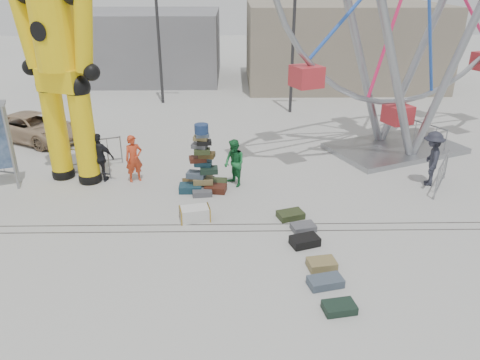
{
  "coord_description": "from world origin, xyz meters",
  "views": [
    {
      "loc": [
        -0.05,
        -11.08,
        6.88
      ],
      "look_at": [
        0.16,
        1.56,
        1.19
      ],
      "focal_mm": 35.0,
      "sensor_mm": 36.0,
      "label": 1
    }
  ],
  "objects_px": {
    "barricade_dummy_c": "(83,163)",
    "pedestrian_grey": "(431,159)",
    "lamp_post_left": "(159,20)",
    "steamer_trunk": "(195,214)",
    "lamp_post_right": "(296,23)",
    "barricade_dummy_b": "(94,153)",
    "barricade_wheel_front": "(442,174)",
    "parked_suv": "(35,127)",
    "pedestrian_black": "(100,158)",
    "barricade_wheel_back": "(425,135)",
    "pedestrian_red": "(134,159)",
    "crash_test_dummy": "(59,63)",
    "suitcase_tower": "(203,172)",
    "pedestrian_green": "(234,163)"
  },
  "relations": [
    {
      "from": "pedestrian_black",
      "to": "pedestrian_grey",
      "type": "distance_m",
      "value": 11.51
    },
    {
      "from": "lamp_post_left",
      "to": "steamer_trunk",
      "type": "xyz_separation_m",
      "value": [
        2.7,
        -13.7,
        -4.27
      ]
    },
    {
      "from": "lamp_post_right",
      "to": "suitcase_tower",
      "type": "distance_m",
      "value": 11.08
    },
    {
      "from": "barricade_dummy_b",
      "to": "pedestrian_red",
      "type": "distance_m",
      "value": 2.28
    },
    {
      "from": "crash_test_dummy",
      "to": "steamer_trunk",
      "type": "distance_m",
      "value": 6.7
    },
    {
      "from": "barricade_wheel_front",
      "to": "lamp_post_left",
      "type": "bearing_deg",
      "value": 75.09
    },
    {
      "from": "crash_test_dummy",
      "to": "suitcase_tower",
      "type": "bearing_deg",
      "value": 10.01
    },
    {
      "from": "lamp_post_right",
      "to": "barricade_dummy_b",
      "type": "height_order",
      "value": "lamp_post_right"
    },
    {
      "from": "barricade_dummy_c",
      "to": "pedestrian_grey",
      "type": "bearing_deg",
      "value": 5.84
    },
    {
      "from": "crash_test_dummy",
      "to": "barricade_wheel_front",
      "type": "distance_m",
      "value": 13.27
    },
    {
      "from": "lamp_post_right",
      "to": "barricade_wheel_front",
      "type": "relative_size",
      "value": 4.0
    },
    {
      "from": "lamp_post_left",
      "to": "pedestrian_black",
      "type": "height_order",
      "value": "lamp_post_left"
    },
    {
      "from": "barricade_dummy_b",
      "to": "suitcase_tower",
      "type": "bearing_deg",
      "value": -46.76
    },
    {
      "from": "crash_test_dummy",
      "to": "steamer_trunk",
      "type": "height_order",
      "value": "crash_test_dummy"
    },
    {
      "from": "barricade_wheel_back",
      "to": "parked_suv",
      "type": "xyz_separation_m",
      "value": [
        -16.72,
        1.22,
        0.05
      ]
    },
    {
      "from": "lamp_post_right",
      "to": "parked_suv",
      "type": "relative_size",
      "value": 1.85
    },
    {
      "from": "lamp_post_right",
      "to": "steamer_trunk",
      "type": "height_order",
      "value": "lamp_post_right"
    },
    {
      "from": "lamp_post_left",
      "to": "steamer_trunk",
      "type": "height_order",
      "value": "lamp_post_left"
    },
    {
      "from": "barricade_dummy_c",
      "to": "steamer_trunk",
      "type": "bearing_deg",
      "value": -28.07
    },
    {
      "from": "barricade_dummy_b",
      "to": "barricade_wheel_front",
      "type": "relative_size",
      "value": 1.0
    },
    {
      "from": "barricade_wheel_front",
      "to": "pedestrian_red",
      "type": "relative_size",
      "value": 1.18
    },
    {
      "from": "steamer_trunk",
      "to": "barricade_wheel_front",
      "type": "relative_size",
      "value": 0.45
    },
    {
      "from": "barricade_wheel_back",
      "to": "pedestrian_red",
      "type": "bearing_deg",
      "value": -105.68
    },
    {
      "from": "steamer_trunk",
      "to": "barricade_dummy_c",
      "type": "xyz_separation_m",
      "value": [
        -4.25,
        3.29,
        0.34
      ]
    },
    {
      "from": "barricade_wheel_front",
      "to": "pedestrian_black",
      "type": "height_order",
      "value": "pedestrian_black"
    },
    {
      "from": "pedestrian_green",
      "to": "crash_test_dummy",
      "type": "bearing_deg",
      "value": -128.55
    },
    {
      "from": "pedestrian_green",
      "to": "barricade_wheel_front",
      "type": "bearing_deg",
      "value": 54.43
    },
    {
      "from": "barricade_dummy_b",
      "to": "pedestrian_black",
      "type": "bearing_deg",
      "value": -86.56
    },
    {
      "from": "barricade_wheel_front",
      "to": "parked_suv",
      "type": "bearing_deg",
      "value": 103.32
    },
    {
      "from": "lamp_post_right",
      "to": "pedestrian_grey",
      "type": "distance_m",
      "value": 10.55
    },
    {
      "from": "barricade_dummy_b",
      "to": "parked_suv",
      "type": "distance_m",
      "value": 4.55
    },
    {
      "from": "lamp_post_right",
      "to": "pedestrian_grey",
      "type": "relative_size",
      "value": 4.15
    },
    {
      "from": "barricade_dummy_b",
      "to": "pedestrian_grey",
      "type": "bearing_deg",
      "value": -28.6
    },
    {
      "from": "crash_test_dummy",
      "to": "pedestrian_red",
      "type": "distance_m",
      "value": 3.94
    },
    {
      "from": "lamp_post_left",
      "to": "pedestrian_green",
      "type": "distance_m",
      "value": 12.43
    },
    {
      "from": "barricade_dummy_c",
      "to": "parked_suv",
      "type": "relative_size",
      "value": 0.46
    },
    {
      "from": "lamp_post_right",
      "to": "suitcase_tower",
      "type": "xyz_separation_m",
      "value": [
        -4.17,
        -9.53,
        -3.83
      ]
    },
    {
      "from": "barricade_dummy_c",
      "to": "pedestrian_black",
      "type": "bearing_deg",
      "value": -15.83
    },
    {
      "from": "lamp_post_right",
      "to": "steamer_trunk",
      "type": "relative_size",
      "value": 8.98
    },
    {
      "from": "barricade_dummy_c",
      "to": "pedestrian_grey",
      "type": "height_order",
      "value": "pedestrian_grey"
    },
    {
      "from": "suitcase_tower",
      "to": "pedestrian_red",
      "type": "height_order",
      "value": "suitcase_tower"
    },
    {
      "from": "lamp_post_right",
      "to": "pedestrian_red",
      "type": "bearing_deg",
      "value": -127.02
    },
    {
      "from": "pedestrian_grey",
      "to": "parked_suv",
      "type": "relative_size",
      "value": 0.45
    },
    {
      "from": "steamer_trunk",
      "to": "barricade_dummy_c",
      "type": "relative_size",
      "value": 0.45
    },
    {
      "from": "lamp_post_right",
      "to": "pedestrian_black",
      "type": "bearing_deg",
      "value": -131.71
    },
    {
      "from": "pedestrian_green",
      "to": "pedestrian_black",
      "type": "height_order",
      "value": "pedestrian_black"
    },
    {
      "from": "barricade_dummy_b",
      "to": "pedestrian_grey",
      "type": "relative_size",
      "value": 1.04
    },
    {
      "from": "lamp_post_left",
      "to": "suitcase_tower",
      "type": "bearing_deg",
      "value": -76.19
    },
    {
      "from": "suitcase_tower",
      "to": "parked_suv",
      "type": "relative_size",
      "value": 0.54
    },
    {
      "from": "barricade_dummy_c",
      "to": "barricade_wheel_back",
      "type": "bearing_deg",
      "value": 21.53
    }
  ]
}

